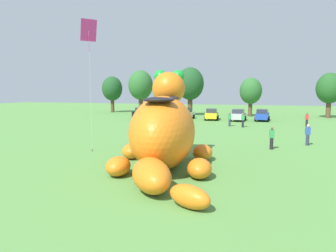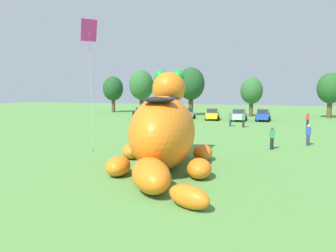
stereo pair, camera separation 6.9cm
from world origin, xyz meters
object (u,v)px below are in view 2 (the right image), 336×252
(car_silver, at_px, (239,115))
(spectator_mid_field, at_px, (272,138))
(spectator_near_inflatable, at_px, (308,135))
(spectator_wandering, at_px, (308,120))
(car_black, at_px, (143,113))
(giant_inflatable_creature, at_px, (163,131))
(car_orange, at_px, (163,113))
(car_yellow, at_px, (212,114))
(car_blue, at_px, (263,115))
(spectator_far_side, at_px, (244,120))
(car_white, at_px, (187,114))
(spectator_by_cars, at_px, (230,119))
(tethered_flying_kite, at_px, (89,33))

(car_silver, xyz_separation_m, spectator_mid_field, (3.83, -21.35, -0.01))
(spectator_near_inflatable, xyz_separation_m, spectator_wandering, (1.87, 14.01, 0.00))
(spectator_mid_field, bearing_deg, car_black, 131.03)
(giant_inflatable_creature, height_order, car_orange, giant_inflatable_creature)
(car_black, distance_m, car_yellow, 11.33)
(car_black, xyz_separation_m, spectator_near_inflatable, (21.95, -19.40, -0.01))
(car_silver, height_order, spectator_near_inflatable, car_silver)
(car_blue, xyz_separation_m, spectator_near_inflatable, (3.31, -19.79, -0.01))
(giant_inflatable_creature, relative_size, car_black, 2.54)
(spectator_mid_field, relative_size, spectator_far_side, 1.00)
(spectator_mid_field, bearing_deg, car_yellow, 109.70)
(spectator_mid_field, bearing_deg, car_orange, 126.04)
(car_black, xyz_separation_m, spectator_wandering, (23.82, -5.39, -0.01))
(car_orange, xyz_separation_m, car_white, (3.61, 0.67, 0.00))
(spectator_mid_field, bearing_deg, car_blue, 91.18)
(spectator_by_cars, bearing_deg, spectator_far_side, -19.85)
(car_black, distance_m, car_silver, 15.28)
(car_yellow, distance_m, tethered_flying_kite, 27.74)
(car_orange, relative_size, car_blue, 0.99)
(car_yellow, bearing_deg, tethered_flying_kite, -100.38)
(giant_inflatable_creature, bearing_deg, tethered_flying_kite, 155.61)
(car_orange, xyz_separation_m, tethered_flying_kite, (2.86, -25.75, 7.59))
(spectator_mid_field, height_order, spectator_wandering, same)
(spectator_near_inflatable, relative_size, tethered_flying_kite, 0.18)
(car_orange, distance_m, car_blue, 15.02)
(car_orange, bearing_deg, car_blue, 4.32)
(giant_inflatable_creature, height_order, spectator_near_inflatable, giant_inflatable_creature)
(car_orange, relative_size, spectator_far_side, 2.45)
(car_yellow, relative_size, car_silver, 1.00)
(giant_inflatable_creature, distance_m, car_blue, 30.35)
(car_black, height_order, car_silver, same)
(car_white, relative_size, car_yellow, 1.01)
(car_orange, xyz_separation_m, spectator_by_cars, (11.03, -7.11, -0.01))
(car_white, bearing_deg, car_silver, -3.88)
(spectator_mid_field, relative_size, tethered_flying_kite, 0.18)
(giant_inflatable_creature, relative_size, car_silver, 2.56)
(spectator_far_side, bearing_deg, tethered_flying_kite, -118.47)
(car_white, distance_m, spectator_by_cars, 10.76)
(car_orange, bearing_deg, tethered_flying_kite, -83.67)
(spectator_near_inflatable, xyz_separation_m, tethered_flying_kite, (-15.43, -7.09, 7.59))
(car_blue, bearing_deg, spectator_wandering, -48.19)
(car_silver, distance_m, tethered_flying_kite, 28.35)
(spectator_by_cars, xyz_separation_m, spectator_far_side, (1.62, -0.58, 0.00))
(car_silver, distance_m, spectator_mid_field, 21.69)
(giant_inflatable_creature, xyz_separation_m, car_orange, (-9.24, 28.65, -1.26))
(car_black, relative_size, spectator_wandering, 2.49)
(car_black, distance_m, spectator_far_side, 18.37)
(giant_inflatable_creature, xyz_separation_m, spectator_mid_field, (6.20, 7.43, -1.27))
(car_black, height_order, car_blue, same)
(car_yellow, relative_size, car_blue, 0.99)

